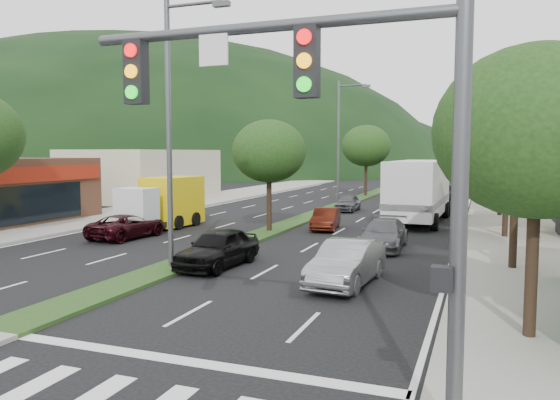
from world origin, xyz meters
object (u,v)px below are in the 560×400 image
at_px(motorhome, 419,189).
at_px(tree_r_e, 498,146).
at_px(tree_med_far, 366,146).
at_px(car_queue_b, 384,234).
at_px(car_queue_c, 326,219).
at_px(streetlight_mid, 341,137).
at_px(box_truck, 166,204).
at_px(traffic_signal, 350,134).
at_px(tree_r_c, 508,145).
at_px(car_queue_a, 218,248).
at_px(car_queue_e, 348,203).
at_px(tree_r_b, 517,134).
at_px(streetlight_near, 174,119).
at_px(tree_med_near, 269,151).
at_px(car_queue_d, 419,212).
at_px(sedan_silver, 347,263).
at_px(car_queue_f, 443,192).
at_px(tree_r_d, 502,140).
at_px(suv_maroon, 127,226).
at_px(tree_r_a, 537,132).

bearing_deg(motorhome, tree_r_e, 73.10).
xyz_separation_m(tree_med_far, car_queue_b, (6.73, -28.85, -4.34)).
xyz_separation_m(tree_med_far, car_queue_c, (2.60, -23.85, -4.40)).
distance_m(streetlight_mid, box_truck, 17.30).
xyz_separation_m(traffic_signal, car_queue_c, (-6.43, 21.69, -4.04)).
xyz_separation_m(tree_r_c, car_queue_a, (-10.50, -11.09, -4.01)).
height_order(tree_r_c, car_queue_e, tree_r_c).
relative_size(tree_r_b, box_truck, 1.15).
bearing_deg(tree_r_e, motorhome, -108.50).
bearing_deg(tree_r_c, streetlight_near, -134.51).
distance_m(tree_med_near, car_queue_e, 12.82).
bearing_deg(car_queue_d, car_queue_b, -95.55).
distance_m(tree_r_e, car_queue_c, 22.38).
relative_size(tree_med_far, car_queue_b, 1.51).
relative_size(streetlight_near, sedan_silver, 2.26).
height_order(traffic_signal, car_queue_b, traffic_signal).
xyz_separation_m(tree_med_near, streetlight_mid, (0.21, 15.00, 1.16)).
xyz_separation_m(sedan_silver, car_queue_f, (0.78, 33.76, 0.04)).
bearing_deg(tree_r_d, tree_med_near, -135.00).
distance_m(sedan_silver, box_truck, 16.18).
distance_m(tree_r_b, sedan_silver, 7.93).
relative_size(tree_med_near, suv_maroon, 1.36).
relative_size(streetlight_mid, sedan_silver, 2.26).
bearing_deg(tree_med_near, tree_r_d, 45.00).
bearing_deg(tree_r_a, motorhome, 102.74).
distance_m(tree_r_b, car_queue_b, 7.53).
bearing_deg(tree_r_d, tree_r_b, -90.00).
relative_size(suv_maroon, car_queue_f, 0.84).
height_order(traffic_signal, tree_med_near, traffic_signal).
relative_size(tree_r_d, sedan_silver, 1.62).
relative_size(tree_r_d, suv_maroon, 1.62).
bearing_deg(tree_med_far, car_queue_f, -17.39).
xyz_separation_m(suv_maroon, car_queue_d, (13.28, 11.57, 0.03)).
bearing_deg(tree_r_c, car_queue_c, 179.09).
xyz_separation_m(traffic_signal, streetlight_mid, (-8.82, 34.54, 0.94)).
xyz_separation_m(tree_r_e, suv_maroon, (-18.05, -26.42, -4.28)).
bearing_deg(box_truck, tree_r_d, -142.54).
height_order(car_queue_c, car_queue_d, car_queue_d).
distance_m(car_queue_f, motorhome, 16.21).
relative_size(car_queue_d, box_truck, 0.77).
bearing_deg(car_queue_f, tree_r_c, -77.97).
distance_m(traffic_signal, tree_r_b, 13.87).
distance_m(streetlight_mid, sedan_silver, 26.41).
height_order(tree_r_c, sedan_silver, tree_r_c).
bearing_deg(streetlight_mid, suv_maroon, -107.86).
height_order(tree_r_e, streetlight_near, streetlight_near).
bearing_deg(tree_r_d, streetlight_mid, 165.73).
height_order(tree_med_near, tree_med_far, tree_med_far).
bearing_deg(streetlight_near, tree_med_near, 91.18).
bearing_deg(box_truck, car_queue_e, -118.41).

